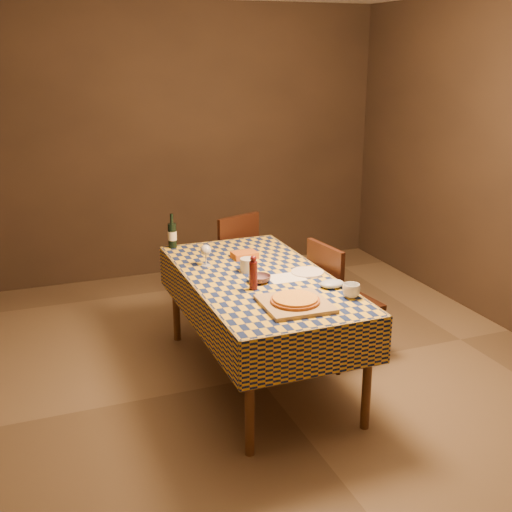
# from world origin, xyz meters

# --- Properties ---
(room) EXTENTS (5.00, 5.10, 2.70)m
(room) POSITION_xyz_m (0.00, 0.00, 1.35)
(room) COLOR brown
(room) RESTS_ON ground
(dining_table) EXTENTS (0.94, 1.84, 0.77)m
(dining_table) POSITION_xyz_m (0.00, 0.00, 0.69)
(dining_table) COLOR brown
(dining_table) RESTS_ON ground
(cutting_board) EXTENTS (0.41, 0.41, 0.02)m
(cutting_board) POSITION_xyz_m (0.01, -0.57, 0.78)
(cutting_board) COLOR #A5814D
(cutting_board) RESTS_ON dining_table
(pizza) EXTENTS (0.38, 0.38, 0.03)m
(pizza) POSITION_xyz_m (0.01, -0.57, 0.81)
(pizza) COLOR #944818
(pizza) RESTS_ON cutting_board
(pepper_mill) EXTENTS (0.06, 0.06, 0.23)m
(pepper_mill) POSITION_xyz_m (-0.12, -0.22, 0.88)
(pepper_mill) COLOR #461012
(pepper_mill) RESTS_ON dining_table
(bowl) EXTENTS (0.16, 0.16, 0.05)m
(bowl) POSITION_xyz_m (-0.04, -0.11, 0.79)
(bowl) COLOR #604650
(bowl) RESTS_ON dining_table
(wine_glass) EXTENTS (0.09, 0.09, 0.15)m
(wine_glass) POSITION_xyz_m (-0.27, 0.35, 0.88)
(wine_glass) COLOR silver
(wine_glass) RESTS_ON dining_table
(wine_bottle) EXTENTS (0.09, 0.09, 0.27)m
(wine_bottle) POSITION_xyz_m (-0.38, 0.87, 0.87)
(wine_bottle) COLOR black
(wine_bottle) RESTS_ON dining_table
(deli_tub) EXTENTS (0.14, 0.14, 0.10)m
(deli_tub) POSITION_xyz_m (-0.03, 0.12, 0.82)
(deli_tub) COLOR silver
(deli_tub) RESTS_ON dining_table
(takeout_container) EXTENTS (0.19, 0.14, 0.05)m
(takeout_container) POSITION_xyz_m (0.05, 0.42, 0.79)
(takeout_container) COLOR #BC5B18
(takeout_container) RESTS_ON dining_table
(white_plate) EXTENTS (0.28, 0.28, 0.01)m
(white_plate) POSITION_xyz_m (0.34, -0.06, 0.78)
(white_plate) COLOR white
(white_plate) RESTS_ON dining_table
(tumbler) EXTENTS (0.13, 0.13, 0.09)m
(tumbler) POSITION_xyz_m (0.39, -0.57, 0.81)
(tumbler) COLOR silver
(tumbler) RESTS_ON dining_table
(flour_patch) EXTENTS (0.25, 0.19, 0.00)m
(flour_patch) POSITION_xyz_m (0.16, -0.10, 0.77)
(flour_patch) COLOR white
(flour_patch) RESTS_ON dining_table
(flour_bag) EXTENTS (0.19, 0.16, 0.05)m
(flour_bag) POSITION_xyz_m (0.37, -0.37, 0.79)
(flour_bag) COLOR #9BAEC7
(flour_bag) RESTS_ON dining_table
(chair_far) EXTENTS (0.54, 0.55, 0.93)m
(chair_far) POSITION_xyz_m (0.19, 1.14, 0.52)
(chair_far) COLOR black
(chair_far) RESTS_ON ground
(chair_right) EXTENTS (0.48, 0.47, 0.93)m
(chair_right) POSITION_xyz_m (0.63, 0.03, 0.52)
(chair_right) COLOR black
(chair_right) RESTS_ON ground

